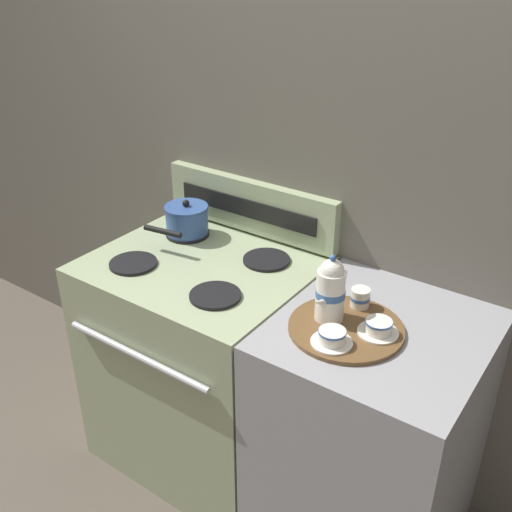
{
  "coord_description": "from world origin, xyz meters",
  "views": [
    {
      "loc": [
        0.95,
        -1.45,
        1.97
      ],
      "look_at": [
        -0.1,
        0.04,
        0.99
      ],
      "focal_mm": 42.0,
      "sensor_mm": 36.0,
      "label": 1
    }
  ],
  "objects_px": {
    "teacup_right": "(332,337)",
    "teacup_left": "(378,327)",
    "serving_tray": "(346,328)",
    "saucepan": "(186,219)",
    "creamer_jug": "(360,298)",
    "stove": "(205,361)",
    "teapot": "(330,290)"
  },
  "relations": [
    {
      "from": "saucepan",
      "to": "teacup_left",
      "type": "distance_m",
      "value": 0.94
    },
    {
      "from": "stove",
      "to": "serving_tray",
      "type": "bearing_deg",
      "value": -6.29
    },
    {
      "from": "creamer_jug",
      "to": "teacup_left",
      "type": "bearing_deg",
      "value": -42.64
    },
    {
      "from": "stove",
      "to": "teacup_left",
      "type": "height_order",
      "value": "teacup_left"
    },
    {
      "from": "stove",
      "to": "serving_tray",
      "type": "relative_size",
      "value": 2.6
    },
    {
      "from": "teacup_left",
      "to": "serving_tray",
      "type": "bearing_deg",
      "value": -166.59
    },
    {
      "from": "teacup_right",
      "to": "stove",
      "type": "bearing_deg",
      "value": 165.08
    },
    {
      "from": "teacup_left",
      "to": "stove",
      "type": "bearing_deg",
      "value": 176.27
    },
    {
      "from": "stove",
      "to": "creamer_jug",
      "type": "relative_size",
      "value": 14.57
    },
    {
      "from": "creamer_jug",
      "to": "serving_tray",
      "type": "bearing_deg",
      "value": -81.96
    },
    {
      "from": "stove",
      "to": "serving_tray",
      "type": "height_order",
      "value": "serving_tray"
    },
    {
      "from": "stove",
      "to": "teacup_left",
      "type": "bearing_deg",
      "value": -3.73
    },
    {
      "from": "serving_tray",
      "to": "stove",
      "type": "bearing_deg",
      "value": 173.71
    },
    {
      "from": "teacup_right",
      "to": "creamer_jug",
      "type": "bearing_deg",
      "value": 95.75
    },
    {
      "from": "serving_tray",
      "to": "creamer_jug",
      "type": "height_order",
      "value": "creamer_jug"
    },
    {
      "from": "saucepan",
      "to": "serving_tray",
      "type": "relative_size",
      "value": 0.77
    },
    {
      "from": "serving_tray",
      "to": "teacup_right",
      "type": "relative_size",
      "value": 2.85
    },
    {
      "from": "serving_tray",
      "to": "creamer_jug",
      "type": "xyz_separation_m",
      "value": [
        -0.02,
        0.13,
        0.04
      ]
    },
    {
      "from": "serving_tray",
      "to": "teacup_right",
      "type": "distance_m",
      "value": 0.1
    },
    {
      "from": "teacup_left",
      "to": "teacup_right",
      "type": "distance_m",
      "value": 0.15
    },
    {
      "from": "stove",
      "to": "teapot",
      "type": "height_order",
      "value": "teapot"
    },
    {
      "from": "serving_tray",
      "to": "teacup_left",
      "type": "bearing_deg",
      "value": 13.41
    },
    {
      "from": "teacup_left",
      "to": "creamer_jug",
      "type": "distance_m",
      "value": 0.15
    },
    {
      "from": "serving_tray",
      "to": "teacup_left",
      "type": "xyz_separation_m",
      "value": [
        0.09,
        0.02,
        0.03
      ]
    },
    {
      "from": "stove",
      "to": "creamer_jug",
      "type": "xyz_separation_m",
      "value": [
        0.62,
        0.06,
        0.5
      ]
    },
    {
      "from": "teacup_right",
      "to": "serving_tray",
      "type": "bearing_deg",
      "value": 92.87
    },
    {
      "from": "saucepan",
      "to": "creamer_jug",
      "type": "xyz_separation_m",
      "value": [
        0.81,
        -0.09,
        -0.02
      ]
    },
    {
      "from": "teacup_right",
      "to": "creamer_jug",
      "type": "xyz_separation_m",
      "value": [
        -0.02,
        0.23,
        0.01
      ]
    },
    {
      "from": "teacup_right",
      "to": "teacup_left",
      "type": "bearing_deg",
      "value": 54.1
    },
    {
      "from": "saucepan",
      "to": "creamer_jug",
      "type": "bearing_deg",
      "value": -6.53
    },
    {
      "from": "saucepan",
      "to": "teapot",
      "type": "bearing_deg",
      "value": -15.44
    },
    {
      "from": "stove",
      "to": "teacup_right",
      "type": "distance_m",
      "value": 0.82
    }
  ]
}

